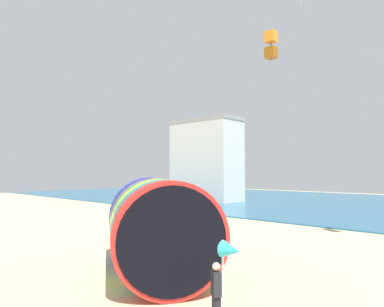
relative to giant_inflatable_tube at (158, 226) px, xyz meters
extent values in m
plane|color=#CCBA8C|center=(0.78, -1.40, -1.85)|extent=(120.00, 120.00, 0.00)
cylinder|color=blue|center=(-2.32, 1.53, 0.00)|extent=(2.80, 3.59, 3.70)
cylinder|color=navy|center=(-1.55, 1.02, 0.00)|extent=(2.80, 3.59, 3.70)
cylinder|color=purple|center=(-0.79, 0.52, 0.00)|extent=(2.80, 3.59, 3.70)
cylinder|color=green|center=(-0.02, 0.01, 0.00)|extent=(2.80, 3.59, 3.70)
cylinder|color=yellow|center=(0.75, -0.49, 0.00)|extent=(2.80, 3.59, 3.70)
cylinder|color=teal|center=(1.51, -1.00, 0.00)|extent=(2.80, 3.59, 3.70)
cylinder|color=red|center=(2.28, -1.50, 0.00)|extent=(2.80, 3.59, 3.70)
cylinder|color=black|center=(2.68, -1.76, 0.00)|extent=(1.92, 2.87, 3.40)
cube|color=#232328|center=(4.58, -2.04, -0.76)|extent=(0.42, 0.39, 0.59)
sphere|color=beige|center=(4.58, -2.04, -0.33)|extent=(0.21, 0.21, 0.21)
cube|color=orange|center=(2.72, 4.19, 8.07)|extent=(0.45, 0.45, 0.48)
cube|color=#8F4F12|center=(2.72, 4.19, 7.35)|extent=(0.45, 0.45, 0.48)
cylinder|color=black|center=(2.72, 4.19, 7.71)|extent=(0.02, 0.02, 1.27)
cylinder|color=gray|center=(-0.10, 14.15, 14.12)|extent=(0.03, 0.03, 1.21)
cube|color=silver|center=(-20.06, 26.51, 3.48)|extent=(9.57, 4.59, 10.65)
cube|color=gray|center=(-20.06, 26.51, 9.06)|extent=(9.76, 4.68, 0.50)
cylinder|color=silver|center=(5.65, -3.16, -0.60)|extent=(0.05, 0.05, 2.50)
cone|color=#2DB2C6|center=(5.87, -3.16, 0.47)|extent=(0.45, 0.36, 0.36)
camera|label=1|loc=(10.20, -9.05, 2.11)|focal=32.00mm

